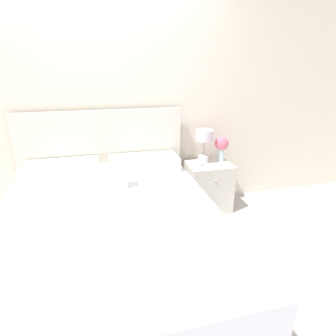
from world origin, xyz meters
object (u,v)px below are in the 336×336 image
table_lamp (204,140)px  alarm_clock (199,163)px  flower_vase (222,146)px  nightstand (208,187)px  bed (110,237)px

table_lamp → alarm_clock: 0.27m
flower_vase → nightstand: bearing=-157.0°
bed → table_lamp: 1.50m
nightstand → table_lamp: table_lamp is taller
alarm_clock → bed: bearing=-144.0°
bed → flower_vase: 1.65m
table_lamp → flower_vase: bearing=1.9°
nightstand → table_lamp: (-0.05, 0.06, 0.56)m
nightstand → bed: bearing=-146.4°
nightstand → flower_vase: (0.17, 0.07, 0.47)m
table_lamp → alarm_clock: size_ratio=5.31×
flower_vase → alarm_clock: size_ratio=4.02×
bed → alarm_clock: (1.03, 0.75, 0.29)m
nightstand → flower_vase: flower_vase is taller
bed → flower_vase: size_ratio=7.25×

